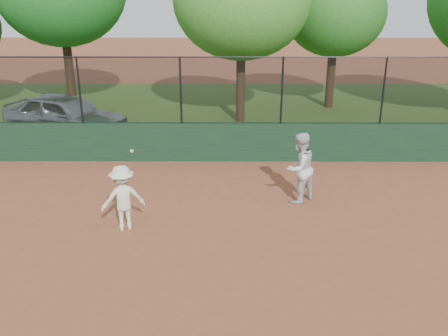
{
  "coord_description": "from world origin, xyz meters",
  "views": [
    {
      "loc": [
        0.85,
        -8.59,
        5.33
      ],
      "look_at": [
        0.8,
        2.2,
        1.2
      ],
      "focal_mm": 40.0,
      "sensor_mm": 36.0,
      "label": 1
    }
  ],
  "objects_px": {
    "player_second": "(299,168)",
    "tree_3": "(335,13)",
    "parked_car": "(66,115)",
    "player_main": "(123,198)",
    "tree_2": "(242,0)"
  },
  "relations": [
    {
      "from": "parked_car",
      "to": "player_second",
      "type": "distance_m",
      "value": 9.3
    },
    {
      "from": "parked_car",
      "to": "tree_3",
      "type": "distance_m",
      "value": 11.53
    },
    {
      "from": "player_main",
      "to": "tree_3",
      "type": "xyz_separation_m",
      "value": [
        6.79,
        11.39,
        3.2
      ]
    },
    {
      "from": "player_second",
      "to": "tree_3",
      "type": "bearing_deg",
      "value": -146.06
    },
    {
      "from": "player_second",
      "to": "player_main",
      "type": "xyz_separation_m",
      "value": [
        -4.11,
        -1.5,
        -0.15
      ]
    },
    {
      "from": "player_second",
      "to": "tree_3",
      "type": "distance_m",
      "value": 10.69
    },
    {
      "from": "player_second",
      "to": "player_main",
      "type": "height_order",
      "value": "player_main"
    },
    {
      "from": "player_main",
      "to": "tree_2",
      "type": "bearing_deg",
      "value": 72.61
    },
    {
      "from": "parked_car",
      "to": "tree_2",
      "type": "relative_size",
      "value": 0.67
    },
    {
      "from": "player_main",
      "to": "parked_car",
      "type": "bearing_deg",
      "value": 115.8
    },
    {
      "from": "player_main",
      "to": "tree_3",
      "type": "distance_m",
      "value": 13.64
    },
    {
      "from": "player_main",
      "to": "tree_2",
      "type": "height_order",
      "value": "tree_2"
    },
    {
      "from": "player_second",
      "to": "tree_2",
      "type": "xyz_separation_m",
      "value": [
        -1.26,
        7.6,
        3.66
      ]
    },
    {
      "from": "tree_2",
      "to": "tree_3",
      "type": "height_order",
      "value": "tree_2"
    },
    {
      "from": "player_second",
      "to": "tree_2",
      "type": "relative_size",
      "value": 0.27
    }
  ]
}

